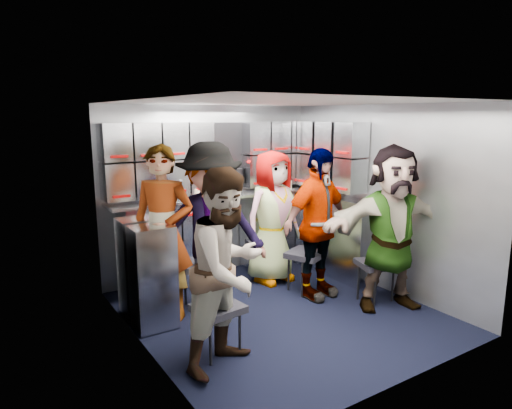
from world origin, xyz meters
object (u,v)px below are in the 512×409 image
jump_seat_near_right (376,266)px  attendant_arc_d (317,224)px  attendant_arc_e (392,228)px  attendant_standing (163,233)px  attendant_arc_c (273,217)px  attendant_arc_b (210,230)px  attendant_arc_a (228,270)px  jump_seat_center (264,245)px  jump_seat_near_left (218,311)px  jump_seat_mid_left (203,267)px  jump_seat_mid_right (306,256)px

jump_seat_near_right → attendant_arc_d: size_ratio=0.28×
attendant_arc_d → attendant_arc_e: (0.47, -0.62, 0.03)m
attendant_standing → attendant_arc_c: size_ratio=1.09×
attendant_arc_b → attendant_arc_d: bearing=7.4°
attendant_arc_d → attendant_arc_a: bearing=-163.4°
jump_seat_center → jump_seat_near_right: size_ratio=0.96×
jump_seat_near_left → attendant_arc_c: (1.38, 1.20, 0.40)m
jump_seat_near_right → jump_seat_near_left: bearing=-177.4°
jump_seat_near_right → attendant_standing: bearing=157.6°
jump_seat_near_left → attendant_arc_c: bearing=41.1°
attendant_arc_a → attendant_arc_e: attendant_arc_e is taller
jump_seat_mid_left → attendant_arc_d: 1.30m
attendant_standing → attendant_arc_c: bearing=54.6°
attendant_standing → jump_seat_near_left: bearing=-39.8°
attendant_standing → jump_seat_mid_left: bearing=48.3°
jump_seat_near_left → jump_seat_mid_right: 1.66m
attendant_arc_a → attendant_arc_c: bearing=23.3°
jump_seat_near_left → jump_seat_center: size_ratio=0.98×
attendant_arc_c → attendant_arc_e: attendant_arc_e is taller
attendant_standing → attendant_arc_d: (1.59, -0.41, -0.04)m
attendant_arc_d → attendant_arc_e: 0.78m
attendant_arc_a → attendant_arc_c: (1.38, 1.38, -0.01)m
attendant_standing → jump_seat_mid_right: bearing=36.3°
jump_seat_mid_left → jump_seat_near_right: bearing=-28.4°
attendant_arc_a → attendant_arc_b: bearing=48.9°
jump_seat_mid_right → attendant_standing: 1.67m
jump_seat_mid_left → jump_seat_mid_right: 1.19m
jump_seat_mid_right → attendant_arc_a: bearing=-149.3°
attendant_standing → attendant_arc_b: (0.43, -0.15, 0.01)m
jump_seat_mid_right → attendant_arc_d: bearing=-90.0°
attendant_arc_c → attendant_arc_e: 1.42m
jump_seat_near_right → attendant_arc_c: size_ratio=0.30×
jump_seat_near_left → jump_seat_near_right: size_ratio=0.95×
attendant_arc_a → attendant_arc_b: 1.03m
jump_seat_near_left → attendant_arc_e: attendant_arc_e is taller
attendant_arc_a → jump_seat_center: bearing=26.8°
jump_seat_near_left → attendant_arc_b: 0.98m
jump_seat_mid_right → attendant_arc_e: size_ratio=0.30×
attendant_arc_a → attendant_arc_e: (1.96, 0.09, 0.05)m
attendant_arc_d → jump_seat_mid_right: bearing=81.3°
jump_seat_mid_left → attendant_arc_e: (1.62, -1.06, 0.42)m
jump_seat_center → attendant_arc_a: 2.12m
jump_seat_near_right → attendant_arc_c: attendant_arc_c is taller
attendant_arc_c → attendant_arc_d: attendant_arc_d is taller
attendant_arc_d → attendant_arc_b: bearing=158.7°
attendant_arc_c → attendant_arc_d: bearing=-85.9°
jump_seat_center → jump_seat_mid_right: size_ratio=0.87×
jump_seat_near_left → jump_seat_near_right: (1.96, 0.09, 0.00)m
attendant_arc_b → attendant_arc_c: bearing=41.7°
attendant_arc_c → jump_seat_near_right: bearing=-68.2°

